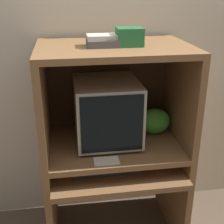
% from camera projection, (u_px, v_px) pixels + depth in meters
% --- Properties ---
extents(wall_back, '(6.00, 0.06, 2.60)m').
position_uv_depth(wall_back, '(106.00, 47.00, 2.19)').
color(wall_back, beige).
rests_on(wall_back, ground_plane).
extents(desk_base, '(0.91, 0.69, 0.62)m').
position_uv_depth(desk_base, '(115.00, 189.00, 2.16)').
color(desk_base, brown).
rests_on(desk_base, ground_plane).
extents(desk_monitor_shelf, '(0.91, 0.63, 0.13)m').
position_uv_depth(desk_monitor_shelf, '(114.00, 146.00, 2.07)').
color(desk_monitor_shelf, brown).
rests_on(desk_monitor_shelf, desk_base).
extents(hutch_upper, '(0.91, 0.63, 0.64)m').
position_uv_depth(hutch_upper, '(113.00, 80.00, 1.93)').
color(hutch_upper, brown).
rests_on(hutch_upper, desk_monitor_shelf).
extents(crt_monitor, '(0.40, 0.45, 0.41)m').
position_uv_depth(crt_monitor, '(107.00, 111.00, 2.00)').
color(crt_monitor, beige).
rests_on(crt_monitor, desk_monitor_shelf).
extents(keyboard, '(0.43, 0.15, 0.03)m').
position_uv_depth(keyboard, '(107.00, 169.00, 1.97)').
color(keyboard, '#2D2D30').
rests_on(keyboard, desk_base).
extents(mouse, '(0.06, 0.04, 0.03)m').
position_uv_depth(mouse, '(150.00, 166.00, 2.00)').
color(mouse, '#28282B').
rests_on(mouse, desk_base).
extents(snack_bag, '(0.22, 0.16, 0.18)m').
position_uv_depth(snack_bag, '(154.00, 121.00, 2.15)').
color(snack_bag, green).
rests_on(snack_bag, desk_monitor_shelf).
extents(book_stack, '(0.18, 0.15, 0.06)m').
position_uv_depth(book_stack, '(103.00, 41.00, 1.78)').
color(book_stack, '#4C4C51').
rests_on(book_stack, hutch_upper).
extents(paper_card, '(0.15, 0.10, 0.00)m').
position_uv_depth(paper_card, '(107.00, 161.00, 1.83)').
color(paper_card, beige).
rests_on(paper_card, desk_monitor_shelf).
extents(storage_box, '(0.15, 0.13, 0.10)m').
position_uv_depth(storage_box, '(129.00, 37.00, 1.78)').
color(storage_box, '#236638').
rests_on(storage_box, hutch_upper).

